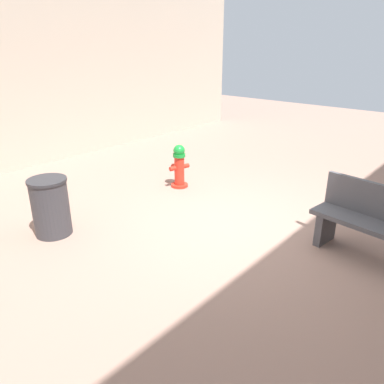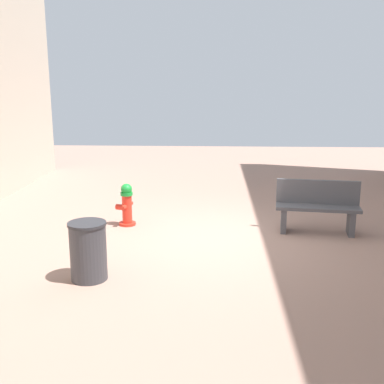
% 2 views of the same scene
% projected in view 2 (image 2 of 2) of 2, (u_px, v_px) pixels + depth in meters
% --- Properties ---
extents(ground_plane, '(23.40, 23.40, 0.00)m').
position_uv_depth(ground_plane, '(221.00, 237.00, 8.54)').
color(ground_plane, '#9E7A6B').
extents(fire_hydrant, '(0.39, 0.42, 0.81)m').
position_uv_depth(fire_hydrant, '(127.00, 205.00, 9.16)').
color(fire_hydrant, red).
rests_on(fire_hydrant, ground_plane).
extents(bench_near, '(1.54, 0.62, 0.95)m').
position_uv_depth(bench_near, '(317.00, 206.00, 8.73)').
color(bench_near, '#4C4C51').
rests_on(bench_near, ground_plane).
extents(trash_bin, '(0.53, 0.53, 0.83)m').
position_uv_depth(trash_bin, '(88.00, 251.00, 6.67)').
color(trash_bin, '#38383D').
rests_on(trash_bin, ground_plane).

